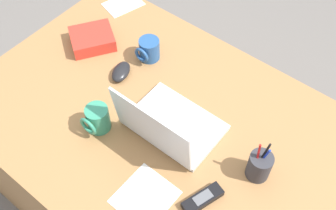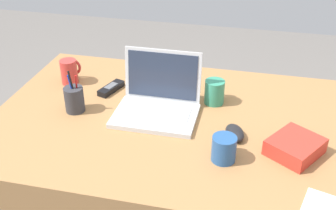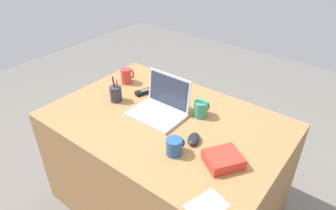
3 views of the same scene
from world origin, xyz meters
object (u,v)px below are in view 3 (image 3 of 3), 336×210
Objects in this scene: snack_bag at (223,159)px; pen_holder at (116,94)px; coffee_mug_white at (201,109)px; coffee_mug_spare at (175,146)px; computer_mouse at (194,139)px; coffee_mug_tall at (127,76)px; cordless_phone at (145,92)px; laptop at (160,107)px.

pen_holder is at bearing 173.73° from snack_bag.
coffee_mug_white is 0.37m from coffee_mug_spare.
pen_holder reaches higher than coffee_mug_white.
coffee_mug_spare is at bearing -121.47° from computer_mouse.
coffee_mug_tall reaches higher than cordless_phone.
coffee_mug_tall is at bearing 118.70° from pen_holder.
snack_bag is at bearing -16.24° from laptop.
coffee_mug_spare is at bearing -34.71° from cordless_phone.
snack_bag is (0.51, -0.15, -0.02)m from laptop.
coffee_mug_tall is 1.17× the size of coffee_mug_spare.
computer_mouse is (0.30, -0.10, -0.03)m from laptop.
coffee_mug_tall is (-0.74, 0.26, 0.04)m from computer_mouse.
coffee_mug_spare is 0.24m from snack_bag.
computer_mouse is at bearing 79.41° from coffee_mug_spare.
coffee_mug_spare is (-0.03, -0.13, 0.03)m from computer_mouse.
cordless_phone is (-0.24, 0.13, -0.03)m from laptop.
coffee_mug_white is 0.44m from cordless_phone.
computer_mouse is 0.14m from coffee_mug_spare.
coffee_mug_spare is 0.66× the size of cordless_phone.
laptop is 3.20× the size of coffee_mug_white.
computer_mouse reaches higher than cordless_phone.
computer_mouse is 0.25m from coffee_mug_white.
coffee_mug_tall is at bearing 140.05° from computer_mouse.
pen_holder is (-0.08, -0.18, 0.04)m from cordless_phone.
laptop reaches higher than computer_mouse.
coffee_mug_spare reaches higher than computer_mouse.
coffee_mug_tall is at bearing 161.94° from snack_bag.
laptop is at bearing 10.23° from pen_holder.
laptop is at bearing 141.61° from computer_mouse.
coffee_mug_tall is at bearing 151.37° from coffee_mug_spare.
snack_bag is at bearing -35.18° from computer_mouse.
coffee_mug_white is 0.55m from pen_holder.
coffee_mug_white is 0.56× the size of pen_holder.
coffee_mug_tall is 0.25m from pen_holder.
coffee_mug_white is 0.41m from snack_bag.
laptop is 0.24m from coffee_mug_white.
pen_holder is (-0.32, -0.06, 0.01)m from laptop.
computer_mouse is 1.07× the size of coffee_mug_white.
snack_bag is at bearing 20.05° from coffee_mug_spare.
pen_holder is 1.05× the size of snack_bag.
pen_holder is (-0.52, -0.19, 0.00)m from coffee_mug_white.
cordless_phone is at bearing 145.29° from coffee_mug_spare.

